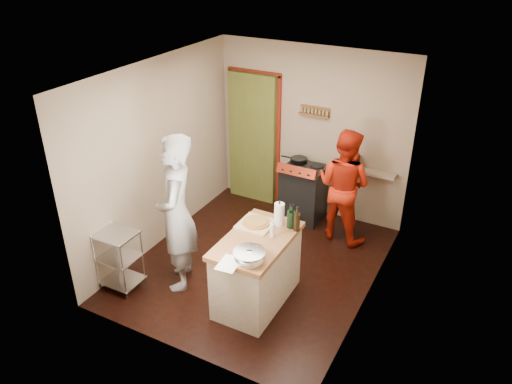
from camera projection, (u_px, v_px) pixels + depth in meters
floor at (257, 264)px, 6.73m from camera, size 3.50×3.50×0.00m
back_wall at (274, 135)px, 7.86m from camera, size 3.00×0.44×2.60m
left_wall at (159, 155)px, 6.74m from camera, size 0.04×3.50×2.60m
right_wall at (377, 206)px, 5.50m from camera, size 0.04×3.50×2.60m
ceiling at (257, 72)px, 5.51m from camera, size 3.00×3.50×0.02m
stove at (303, 192)px, 7.61m from camera, size 0.60×0.63×1.00m
wire_shelving at (119, 258)px, 6.12m from camera, size 0.48×0.40×0.80m
island at (257, 268)px, 5.87m from camera, size 0.72×1.32×1.20m
person_stripe at (176, 214)px, 5.95m from camera, size 0.78×0.87×2.00m
person_red at (344, 185)px, 6.97m from camera, size 0.91×0.77×1.66m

